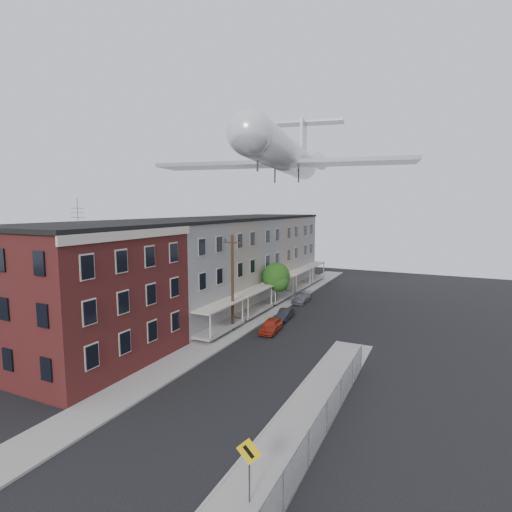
# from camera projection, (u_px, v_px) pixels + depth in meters

# --- Properties ---
(ground) EXTENTS (120.00, 120.00, 0.00)m
(ground) POSITION_uv_depth(u_px,v_px,m) (153.00, 453.00, 18.85)
(ground) COLOR black
(ground) RESTS_ON ground
(sidewalk_left) EXTENTS (3.00, 62.00, 0.12)m
(sidewalk_left) POSITION_uv_depth(u_px,v_px,m) (261.00, 315.00, 42.68)
(sidewalk_left) COLOR gray
(sidewalk_left) RESTS_ON ground
(sidewalk_right) EXTENTS (3.00, 26.00, 0.12)m
(sidewalk_right) POSITION_uv_depth(u_px,v_px,m) (305.00, 418.00, 21.86)
(sidewalk_right) COLOR gray
(sidewalk_right) RESTS_ON ground
(curb_left) EXTENTS (0.15, 62.00, 0.14)m
(curb_left) POSITION_uv_depth(u_px,v_px,m) (273.00, 316.00, 42.06)
(curb_left) COLOR gray
(curb_left) RESTS_ON ground
(curb_right) EXTENTS (0.15, 26.00, 0.14)m
(curb_right) POSITION_uv_depth(u_px,v_px,m) (280.00, 412.00, 22.48)
(curb_right) COLOR gray
(curb_right) RESTS_ON ground
(corner_building) EXTENTS (10.31, 12.30, 12.15)m
(corner_building) POSITION_uv_depth(u_px,v_px,m) (85.00, 293.00, 29.61)
(corner_building) COLOR #3A1312
(corner_building) RESTS_ON ground
(row_house_a) EXTENTS (11.98, 7.00, 10.30)m
(row_house_a) POSITION_uv_depth(u_px,v_px,m) (167.00, 274.00, 38.11)
(row_house_a) COLOR slate
(row_house_a) RESTS_ON ground
(row_house_b) EXTENTS (11.98, 7.00, 10.30)m
(row_house_b) POSITION_uv_depth(u_px,v_px,m) (206.00, 265.00, 44.37)
(row_house_b) COLOR gray
(row_house_b) RESTS_ON ground
(row_house_c) EXTENTS (11.98, 7.00, 10.30)m
(row_house_c) POSITION_uv_depth(u_px,v_px,m) (236.00, 258.00, 50.64)
(row_house_c) COLOR slate
(row_house_c) RESTS_ON ground
(row_house_d) EXTENTS (11.98, 7.00, 10.30)m
(row_house_d) POSITION_uv_depth(u_px,v_px,m) (259.00, 252.00, 56.91)
(row_house_d) COLOR gray
(row_house_d) RESTS_ON ground
(row_house_e) EXTENTS (11.98, 7.00, 10.30)m
(row_house_e) POSITION_uv_depth(u_px,v_px,m) (278.00, 247.00, 63.18)
(row_house_e) COLOR slate
(row_house_e) RESTS_ON ground
(chainlink_fence) EXTENTS (0.06, 18.06, 1.90)m
(chainlink_fence) POSITION_uv_depth(u_px,v_px,m) (327.00, 416.00, 20.21)
(chainlink_fence) COLOR gray
(chainlink_fence) RESTS_ON ground
(warning_sign) EXTENTS (1.10, 0.11, 2.80)m
(warning_sign) POSITION_uv_depth(u_px,v_px,m) (249.00, 460.00, 15.30)
(warning_sign) COLOR #515156
(warning_sign) RESTS_ON ground
(utility_pole) EXTENTS (1.80, 0.26, 9.00)m
(utility_pole) POSITION_uv_depth(u_px,v_px,m) (232.00, 282.00, 36.79)
(utility_pole) COLOR black
(utility_pole) RESTS_ON ground
(street_tree) EXTENTS (3.22, 3.20, 5.20)m
(street_tree) POSITION_uv_depth(u_px,v_px,m) (277.00, 278.00, 45.68)
(street_tree) COLOR black
(street_tree) RESTS_ON ground
(car_near) EXTENTS (1.83, 3.81, 1.26)m
(car_near) POSITION_uv_depth(u_px,v_px,m) (271.00, 326.00, 36.84)
(car_near) COLOR #A42815
(car_near) RESTS_ON ground
(car_mid) EXTENTS (1.36, 3.34, 1.08)m
(car_mid) POSITION_uv_depth(u_px,v_px,m) (285.00, 314.00, 41.05)
(car_mid) COLOR black
(car_mid) RESTS_ON ground
(car_far) EXTENTS (1.71, 3.94, 1.13)m
(car_far) POSITION_uv_depth(u_px,v_px,m) (301.00, 298.00, 48.33)
(car_far) COLOR slate
(car_far) RESTS_ON ground
(airplane) EXTENTS (27.85, 31.82, 9.14)m
(airplane) POSITION_uv_depth(u_px,v_px,m) (286.00, 155.00, 44.77)
(airplane) COLOR silver
(airplane) RESTS_ON ground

